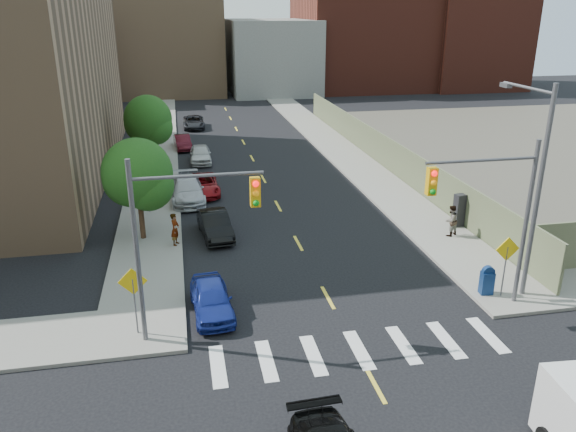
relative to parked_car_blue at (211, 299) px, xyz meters
name	(u,v)px	position (x,y,z in m)	size (l,w,h in m)	color
ground	(398,426)	(4.94, -7.67, -0.66)	(160.00, 160.00, 0.00)	black
sidewalk_nw	(158,137)	(-2.81, 33.83, -0.58)	(3.50, 73.00, 0.15)	gray
sidewalk_ne	(316,130)	(12.69, 33.83, -0.58)	(3.50, 73.00, 0.15)	gray
fence_north	(381,149)	(14.54, 20.33, 0.59)	(0.12, 44.00, 2.50)	#6C6C4C
gravel_lot	(571,148)	(32.94, 22.33, -0.63)	(36.00, 42.00, 0.06)	#595447
bg_bldg_west	(49,52)	(-17.06, 62.33, 5.34)	(14.00, 18.00, 12.00)	#592319
bg_bldg_midwest	(171,38)	(-1.06, 64.33, 6.84)	(14.00, 16.00, 15.00)	#8C6B4C
bg_bldg_center	(271,56)	(12.94, 62.33, 4.34)	(12.00, 16.00, 10.00)	gray
bg_bldg_east	(361,33)	(26.94, 64.33, 7.34)	(18.00, 18.00, 16.00)	#592319
bg_bldg_fareast	(466,26)	(42.94, 62.33, 8.34)	(14.00, 16.00, 18.00)	#592319
signal_nw	(179,226)	(-1.04, -1.67, 3.87)	(4.59, 0.30, 7.00)	#59595E
signal_ne	(494,204)	(10.93, -1.67, 3.87)	(4.59, 0.30, 7.00)	#59595E
streetlight_ne	(534,177)	(13.14, -0.78, 4.56)	(0.25, 3.70, 9.00)	#59595E
warn_sign_nw	(133,289)	(-2.86, -1.17, 1.34)	(1.06, 0.06, 2.83)	#59595E
warn_sign_ne	(506,256)	(12.14, -1.17, 1.34)	(1.06, 0.06, 2.83)	#59595E
warn_sign_midwest	(147,183)	(-2.86, 12.33, 1.34)	(1.06, 0.06, 2.83)	#59595E
tree_west_near	(138,177)	(-3.06, 8.37, 2.82)	(3.66, 3.64, 5.52)	#332114
tree_west_far	(148,122)	(-3.06, 23.37, 2.82)	(3.66, 3.64, 5.52)	#332114
parked_car_blue	(211,299)	(0.00, 0.00, 0.00)	(1.55, 3.85, 1.31)	navy
parked_car_black	(215,225)	(0.74, 8.12, 0.02)	(1.43, 4.11, 1.35)	black
parked_car_red	(203,185)	(0.48, 15.73, -0.03)	(2.07, 4.48, 1.25)	maroon
parked_car_silver	(187,190)	(-0.56, 14.44, 0.08)	(2.06, 5.07, 1.47)	#B8BAC0
parked_car_white	(200,154)	(0.74, 23.77, 0.05)	(1.66, 4.11, 1.40)	silver
parked_car_maroon	(183,142)	(-0.56, 28.66, -0.05)	(1.29, 3.69, 1.22)	#460E16
parked_car_grey	(194,122)	(0.74, 37.60, -0.03)	(2.07, 4.50, 1.25)	#212227
mailbox	(487,280)	(11.60, -0.88, 0.12)	(0.56, 0.45, 1.28)	navy
payphone	(459,210)	(14.14, 6.69, 0.42)	(0.55, 0.45, 1.85)	black
pedestrian_west	(175,229)	(-1.36, 7.06, 0.34)	(0.62, 0.41, 1.70)	gray
pedestrian_east	(451,221)	(13.07, 5.46, 0.34)	(0.82, 0.64, 1.69)	gray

